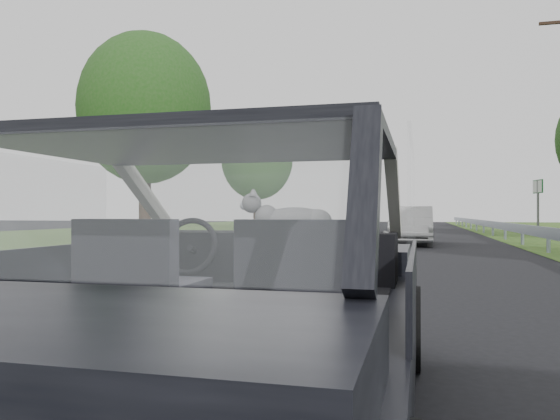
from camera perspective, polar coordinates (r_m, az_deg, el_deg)
The scene contains 10 objects.
subject_car at distance 2.85m, azimuth -4.73°, elevation -8.23°, with size 1.80×4.00×1.45m, color black.
dashboard at distance 3.43m, azimuth -1.29°, elevation -4.80°, with size 1.58×0.45×0.30m, color black.
driver_seat at distance 2.73m, azimuth -14.74°, elevation -5.30°, with size 0.50×0.72×0.42m, color black.
passenger_seat at distance 2.45m, azimuth 1.94°, elevation -5.89°, with size 0.50×0.72×0.42m, color black.
steering_wheel at distance 3.28m, azimuth -9.45°, elevation -3.77°, with size 0.36×0.36×0.04m, color black.
cat at distance 3.37m, azimuth 1.53°, elevation -0.84°, with size 0.60×0.18×0.27m, color gray.
other_car at distance 20.04m, azimuth 13.59°, elevation -1.57°, with size 1.64×4.16×1.37m, color silver.
highway_sign at distance 29.31m, azimuth 25.35°, elevation 0.20°, with size 0.11×1.10×2.75m, color #1B632F.
tree_5 at distance 25.55m, azimuth -13.93°, elevation 7.30°, with size 5.95×5.95×9.02m, color #1B4813, non-canonical shape.
tree_6 at distance 37.95m, azimuth -2.42°, elevation 3.69°, with size 5.00×5.00×7.57m, color #1B4813, non-canonical shape.
Camera 1 is at (0.93, -2.67, 1.12)m, focal length 35.00 mm.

